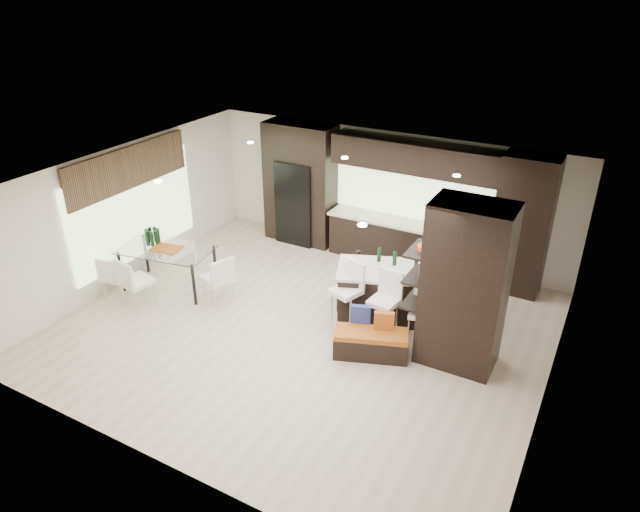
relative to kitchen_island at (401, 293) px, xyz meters
The scene contains 22 objects.
ground 1.84m from the kitchen_island, 138.37° to the right, with size 8.00×8.00×0.00m, color beige.
back_wall 2.81m from the kitchen_island, 119.79° to the left, with size 8.00×0.02×2.70m, color silver.
left_wall 5.53m from the kitchen_island, 167.51° to the right, with size 0.02×7.00×2.70m, color silver.
right_wall 3.05m from the kitchen_island, 23.83° to the right, with size 0.02×7.00×2.70m, color silver.
ceiling 2.85m from the kitchen_island, 138.37° to the right, with size 8.00×7.00×0.02m, color white.
window_left 5.45m from the kitchen_island, 169.50° to the right, with size 0.04×3.20×1.90m, color #B2D199.
window_back 2.62m from the kitchen_island, 107.71° to the left, with size 3.40×0.04×1.20m, color #B2D199.
stone_accent 5.64m from the kitchen_island, 169.44° to the right, with size 0.08×3.00×0.80m, color brown.
ceiling_spots 2.74m from the kitchen_island, 144.98° to the right, with size 4.00×3.00×0.02m, color white.
back_cabinetry 2.33m from the kitchen_island, 112.59° to the left, with size 6.80×0.68×2.70m, color black.
refrigerator 3.80m from the kitchen_island, 149.00° to the left, with size 0.90×0.68×1.90m, color black.
partition_column 1.73m from the kitchen_island, 31.52° to the right, with size 1.20×0.80×2.70m, color black.
kitchen_island is the anchor object (origin of this frame).
stool_left 1.07m from the kitchen_island, 130.68° to the right, with size 0.45×0.45×1.01m, color white.
stool_mid 0.81m from the kitchen_island, 90.00° to the right, with size 0.44×0.44×1.00m, color white.
stool_right 1.07m from the kitchen_island, 49.28° to the right, with size 0.44×0.44×1.00m, color white.
bench 1.36m from the kitchen_island, 88.84° to the right, with size 1.19×0.46×0.46m, color black.
floor_vase 1.01m from the kitchen_island, 15.10° to the right, with size 0.42×0.42×1.15m, color #404733, non-canonical shape.
dining_table 4.51m from the kitchen_island, 164.61° to the right, with size 1.75×0.98×0.84m, color white.
chair_near 4.80m from the kitchen_island, 155.09° to the right, with size 0.50×0.50×0.93m, color white.
chair_far 5.29m from the kitchen_island, 157.80° to the right, with size 0.46×0.46×0.85m, color white.
chair_end 3.37m from the kitchen_island, 159.20° to the right, with size 0.49×0.49×0.90m, color white.
Camera 1 is at (4.26, -7.18, 5.65)m, focal length 32.00 mm.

